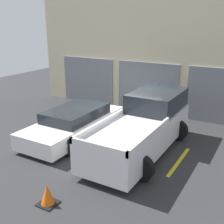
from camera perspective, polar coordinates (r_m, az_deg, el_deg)
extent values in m
plane|color=#2D2D30|center=(11.65, 2.07, -4.04)|extent=(28.00, 28.00, 0.00)
cube|color=beige|center=(13.88, 8.77, 11.57)|extent=(13.09, 0.60, 5.71)
cube|color=slate|center=(15.59, -4.93, 6.40)|extent=(3.14, 0.08, 2.48)
cube|color=slate|center=(13.91, 7.17, 4.89)|extent=(3.14, 0.08, 2.48)
cube|color=slate|center=(13.00, 21.65, 2.80)|extent=(3.14, 0.08, 2.48)
cube|color=white|center=(9.70, 5.76, -4.35)|extent=(1.80, 5.40, 0.96)
cube|color=#1E2328|center=(10.73, 9.20, 2.41)|extent=(1.66, 2.43, 0.70)
cube|color=white|center=(8.87, -2.48, -2.51)|extent=(0.08, 2.97, 0.18)
cube|color=white|center=(8.14, 7.84, -4.63)|extent=(0.08, 2.97, 0.18)
cube|color=white|center=(7.32, -2.85, -7.15)|extent=(1.80, 0.08, 0.18)
cylinder|color=black|center=(11.53, 5.60, -2.21)|extent=(0.80, 0.22, 0.80)
cylinder|color=black|center=(11.02, 13.10, -3.60)|extent=(0.80, 0.22, 0.80)
cylinder|color=black|center=(8.83, -3.63, -8.76)|extent=(0.80, 0.22, 0.80)
cylinder|color=black|center=(8.16, 5.86, -11.25)|extent=(0.80, 0.22, 0.80)
cube|color=white|center=(11.15, -7.59, -2.78)|extent=(1.81, 4.73, 0.59)
cube|color=#1E2328|center=(11.07, -7.32, -0.18)|extent=(1.59, 2.60, 0.41)
cylinder|color=black|center=(12.74, -6.41, -0.58)|extent=(0.66, 0.22, 0.66)
cylinder|color=black|center=(11.91, -0.24, -1.81)|extent=(0.66, 0.22, 0.66)
cylinder|color=black|center=(10.69, -15.76, -4.94)|extent=(0.66, 0.22, 0.66)
cylinder|color=black|center=(9.68, -9.10, -6.92)|extent=(0.66, 0.22, 0.66)
cube|color=gold|center=(12.17, -12.80, -3.47)|extent=(0.12, 2.20, 0.01)
cube|color=gold|center=(10.58, -1.37, -6.39)|extent=(0.12, 2.20, 0.01)
cube|color=gold|center=(9.56, 13.44, -9.73)|extent=(0.12, 2.20, 0.01)
cube|color=black|center=(7.58, -12.84, -17.67)|extent=(0.47, 0.47, 0.03)
cone|color=orange|center=(7.43, -12.98, -16.04)|extent=(0.36, 0.36, 0.55)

